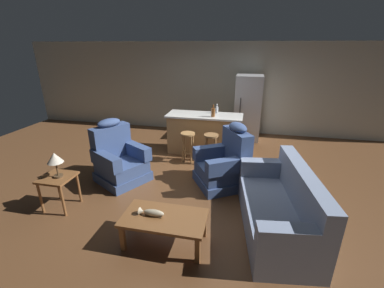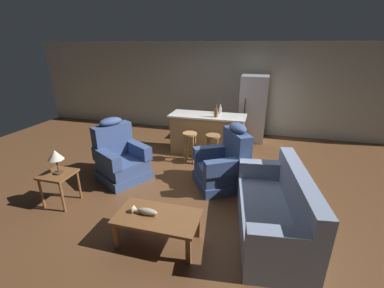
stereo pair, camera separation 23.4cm
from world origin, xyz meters
name	(u,v)px [view 1 (the left image)]	position (x,y,z in m)	size (l,w,h in m)	color
ground_plane	(193,177)	(0.00, 0.00, 0.00)	(12.00, 12.00, 0.00)	brown
back_wall	(215,88)	(0.00, 3.12, 1.30)	(12.00, 0.05, 2.60)	#B2B2A3
coffee_table	(164,220)	(0.03, -1.90, 0.36)	(1.10, 0.60, 0.42)	brown
fish_figurine	(151,213)	(-0.14, -1.91, 0.46)	(0.34, 0.10, 0.10)	#4C3823
couch	(280,209)	(1.54, -1.28, 0.34)	(1.09, 2.00, 0.94)	#8493B2
recliner_near_lamp	(119,160)	(-1.38, -0.39, 0.42)	(1.15, 1.15, 1.20)	#384C7A
recliner_near_island	(225,164)	(0.65, -0.16, 0.42)	(1.15, 1.15, 1.20)	#384C7A
end_table	(58,182)	(-1.88, -1.47, 0.46)	(0.48, 0.48, 0.56)	brown
table_lamp	(55,159)	(-1.85, -1.47, 0.87)	(0.24, 0.24, 0.41)	#4C3823
kitchen_island	(204,133)	(0.00, 1.35, 0.48)	(1.80, 0.70, 0.95)	#AD7F4C
bar_stool_left	(188,142)	(-0.27, 0.72, 0.47)	(0.32, 0.32, 0.68)	#A87A47
bar_stool_right	(211,143)	(0.26, 0.72, 0.47)	(0.32, 0.32, 0.68)	olive
refrigerator	(248,108)	(0.99, 2.55, 0.88)	(0.70, 0.69, 1.76)	#B7B7BC
bottle_tall_green	(217,110)	(0.27, 1.55, 1.04)	(0.06, 0.06, 0.23)	silver
bottle_short_amber	(213,112)	(0.22, 1.21, 1.06)	(0.09, 0.09, 0.28)	brown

